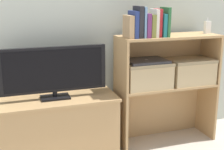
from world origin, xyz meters
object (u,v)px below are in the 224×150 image
object	(u,v)px
storage_basket_right	(189,70)
book_ivory	(154,23)
baby_monitor	(207,27)
tv	(54,71)
storage_basket_left	(146,73)
book_teal	(161,25)
tv_stand	(57,127)
book_navy	(133,24)
book_skyblue	(142,22)
book_crimson	(158,23)
laptop	(146,61)
book_plum	(146,25)
book_olive	(150,26)
book_tan	(128,27)
book_forest	(165,22)
book_charcoal	(138,22)

from	to	relation	value
storage_basket_right	book_ivory	bearing A→B (deg)	-174.19
book_ivory	baby_monitor	distance (m)	0.53
baby_monitor	tv	bearing A→B (deg)	178.68
storage_basket_left	baby_monitor	bearing A→B (deg)	1.50
book_teal	storage_basket_left	world-z (taller)	book_teal
book_ivory	storage_basket_left	xyz separation A→B (m)	(-0.04, 0.04, -0.41)
tv_stand	storage_basket_right	bearing A→B (deg)	-2.33
book_navy	book_skyblue	bearing A→B (deg)	0.00
book_crimson	baby_monitor	bearing A→B (deg)	5.95
laptop	book_teal	bearing A→B (deg)	-19.34
book_skyblue	book_teal	xyz separation A→B (m)	(0.17, 0.00, -0.03)
tv	baby_monitor	bearing A→B (deg)	-1.32
storage_basket_right	book_crimson	bearing A→B (deg)	-173.70
tv_stand	storage_basket_right	distance (m)	1.22
book_plum	book_olive	xyz separation A→B (m)	(0.04, 0.00, -0.00)
book_navy	book_crimson	bearing A→B (deg)	-0.00
book_teal	laptop	size ratio (longest dim) A/B	0.55
book_tan	book_forest	xyz separation A→B (m)	(0.31, 0.00, 0.03)
tv_stand	laptop	xyz separation A→B (m)	(0.74, -0.05, 0.49)
book_forest	book_tan	bearing A→B (deg)	-180.00
book_tan	book_skyblue	size ratio (longest dim) A/B	0.74
tv	book_ivory	xyz separation A→B (m)	(0.79, -0.08, 0.34)
storage_basket_right	book_olive	bearing A→B (deg)	-174.67
storage_basket_right	laptop	size ratio (longest dim) A/B	1.17
tv_stand	book_ivory	xyz separation A→B (m)	(0.79, -0.08, 0.80)
book_crimson	storage_basket_right	bearing A→B (deg)	6.30
laptop	book_crimson	bearing A→B (deg)	-27.55
book_crimson	laptop	bearing A→B (deg)	152.45
storage_basket_left	book_charcoal	bearing A→B (deg)	-158.68
book_plum	laptop	size ratio (longest dim) A/B	0.56
book_skyblue	baby_monitor	bearing A→B (deg)	4.71
book_navy	book_skyblue	distance (m)	0.08
book_plum	storage_basket_left	size ratio (longest dim) A/B	0.48
book_navy	book_crimson	distance (m)	0.21
book_teal	book_skyblue	bearing A→B (deg)	180.00
book_charcoal	book_olive	bearing A→B (deg)	0.00
book_forest	book_plum	bearing A→B (deg)	-180.00
tv_stand	book_teal	world-z (taller)	book_teal
book_tan	tv_stand	bearing A→B (deg)	171.57
book_olive	laptop	bearing A→B (deg)	104.29
book_plum	book_tan	bearing A→B (deg)	180.00
tv	book_tan	xyz separation A→B (m)	(0.57, -0.08, 0.32)
book_plum	book_teal	xyz separation A→B (m)	(0.14, 0.00, -0.00)
book_olive	book_forest	world-z (taller)	book_forest
book_navy	tv_stand	bearing A→B (deg)	172.12
book_ivory	book_teal	xyz separation A→B (m)	(0.06, 0.00, -0.02)
book_skyblue	book_olive	xyz separation A→B (m)	(0.07, 0.00, -0.03)
storage_basket_left	storage_basket_right	bearing A→B (deg)	0.00
tv	book_forest	bearing A→B (deg)	-5.36
tv_stand	storage_basket_right	world-z (taller)	storage_basket_right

